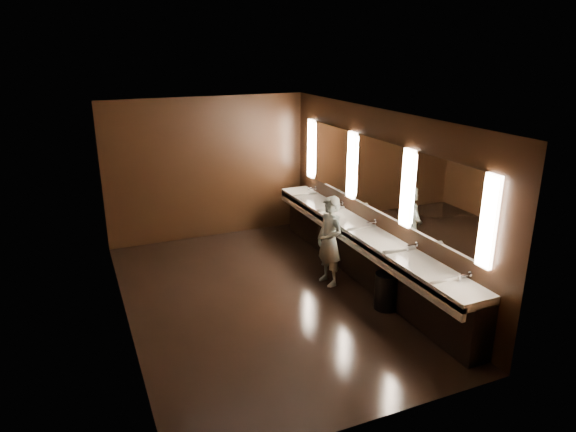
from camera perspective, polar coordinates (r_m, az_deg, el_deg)
name	(u,v)px	position (r m, az deg, el deg)	size (l,w,h in m)	color
floor	(263,298)	(8.05, -2.84, -9.10)	(6.00, 6.00, 0.00)	black
ceiling	(259,116)	(7.19, -3.20, 11.06)	(4.00, 6.00, 0.02)	#2D2D2B
wall_back	(208,169)	(10.27, -8.90, 5.21)	(4.00, 0.02, 2.80)	black
wall_front	(371,303)	(5.02, 9.23, -9.49)	(4.00, 0.02, 2.80)	black
wall_left	(119,231)	(7.11, -18.30, -1.61)	(0.02, 6.00, 2.80)	black
wall_right	(378,197)	(8.38, 9.92, 2.09)	(0.02, 6.00, 2.80)	black
sink_counter	(364,251)	(8.57, 8.42, -3.86)	(0.55, 5.40, 1.01)	black
mirror_band	(378,176)	(8.27, 9.94, 4.40)	(0.06, 5.03, 1.15)	#FFE3C6
person	(330,241)	(8.25, 4.65, -2.79)	(0.54, 0.35, 1.48)	#7DB2BA
trash_bin	(386,291)	(7.78, 10.87, -8.20)	(0.35, 0.35, 0.55)	black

